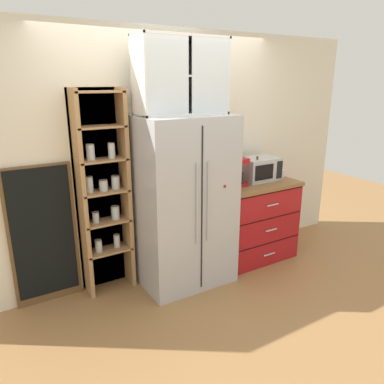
# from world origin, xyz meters

# --- Properties ---
(ground_plane) EXTENTS (10.73, 10.73, 0.00)m
(ground_plane) POSITION_xyz_m (0.00, 0.00, 0.00)
(ground_plane) COLOR #9E7042
(wall_back_cream) EXTENTS (5.02, 0.10, 2.55)m
(wall_back_cream) POSITION_xyz_m (0.00, 0.40, 1.27)
(wall_back_cream) COLOR silver
(wall_back_cream) RESTS_ON ground
(refrigerator) EXTENTS (0.92, 0.71, 1.73)m
(refrigerator) POSITION_xyz_m (0.00, 0.01, 0.87)
(refrigerator) COLOR #B7BABF
(refrigerator) RESTS_ON ground
(pantry_shelf_column) EXTENTS (0.51, 0.26, 1.99)m
(pantry_shelf_column) POSITION_xyz_m (-0.74, 0.30, 1.02)
(pantry_shelf_column) COLOR brown
(pantry_shelf_column) RESTS_ON ground
(counter_cabinet) EXTENTS (0.95, 0.64, 0.93)m
(counter_cabinet) POSITION_xyz_m (0.96, 0.05, 0.47)
(counter_cabinet) COLOR #A8161C
(counter_cabinet) RESTS_ON ground
(microwave) EXTENTS (0.44, 0.33, 0.26)m
(microwave) POSITION_xyz_m (1.06, 0.10, 1.06)
(microwave) COLOR #B7BABF
(microwave) RESTS_ON counter_cabinet
(coffee_maker) EXTENTS (0.17, 0.20, 0.31)m
(coffee_maker) POSITION_xyz_m (0.69, 0.05, 1.09)
(coffee_maker) COLOR #A8161C
(coffee_maker) RESTS_ON counter_cabinet
(mug_cream) EXTENTS (0.12, 0.09, 0.10)m
(mug_cream) POSITION_xyz_m (1.36, 0.04, 0.98)
(mug_cream) COLOR silver
(mug_cream) RESTS_ON counter_cabinet
(bottle_cobalt) EXTENTS (0.07, 0.07, 0.26)m
(bottle_cobalt) POSITION_xyz_m (0.96, 0.12, 1.04)
(bottle_cobalt) COLOR navy
(bottle_cobalt) RESTS_ON counter_cabinet
(bottle_amber) EXTENTS (0.06, 0.06, 0.30)m
(bottle_amber) POSITION_xyz_m (0.96, 0.02, 1.06)
(bottle_amber) COLOR brown
(bottle_amber) RESTS_ON counter_cabinet
(upper_cabinet) EXTENTS (0.89, 0.32, 0.70)m
(upper_cabinet) POSITION_xyz_m (-0.00, 0.06, 2.08)
(upper_cabinet) COLOR silver
(upper_cabinet) RESTS_ON refrigerator
(chalkboard_menu) EXTENTS (0.60, 0.04, 1.34)m
(chalkboard_menu) POSITION_xyz_m (-1.31, 0.33, 0.67)
(chalkboard_menu) COLOR brown
(chalkboard_menu) RESTS_ON ground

